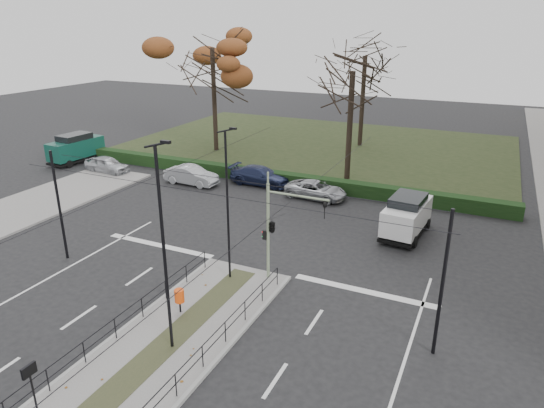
{
  "coord_description": "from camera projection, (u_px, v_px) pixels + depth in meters",
  "views": [
    {
      "loc": [
        10.52,
        -14.76,
        12.01
      ],
      "look_at": [
        0.5,
        6.73,
        3.12
      ],
      "focal_mm": 32.0,
      "sensor_mm": 36.0,
      "label": 1
    }
  ],
  "objects": [
    {
      "name": "ground",
      "position": [
        196.0,
        320.0,
        20.9
      ],
      "size": [
        140.0,
        140.0,
        0.0
      ],
      "primitive_type": "plane",
      "color": "black",
      "rests_on": "ground"
    },
    {
      "name": "median_island",
      "position": [
        160.0,
        352.0,
        18.75
      ],
      "size": [
        4.4,
        15.0,
        0.14
      ],
      "primitive_type": "cube",
      "color": "slate",
      "rests_on": "ground"
    },
    {
      "name": "park",
      "position": [
        318.0,
        145.0,
        50.41
      ],
      "size": [
        38.0,
        26.0,
        0.1
      ],
      "primitive_type": "cube",
      "color": "#222D16",
      "rests_on": "ground"
    },
    {
      "name": "hedge",
      "position": [
        261.0,
        176.0,
        38.88
      ],
      "size": [
        38.0,
        1.0,
        1.0
      ],
      "primitive_type": "cube",
      "color": "black",
      "rests_on": "ground"
    },
    {
      "name": "median_railing",
      "position": [
        156.0,
        333.0,
        18.35
      ],
      "size": [
        4.14,
        13.24,
        0.92
      ],
      "color": "black",
      "rests_on": "median_island"
    },
    {
      "name": "catenary",
      "position": [
        212.0,
        233.0,
        21.07
      ],
      "size": [
        20.0,
        34.0,
        6.0
      ],
      "color": "black",
      "rests_on": "ground"
    },
    {
      "name": "traffic_light",
      "position": [
        273.0,
        225.0,
        23.03
      ],
      "size": [
        3.33,
        1.88,
        4.88
      ],
      "color": "gray",
      "rests_on": "median_island"
    },
    {
      "name": "litter_bin",
      "position": [
        179.0,
        296.0,
        20.95
      ],
      "size": [
        0.43,
        0.43,
        1.09
      ],
      "color": "black",
      "rests_on": "median_island"
    },
    {
      "name": "info_panel",
      "position": [
        30.0,
        376.0,
        15.09
      ],
      "size": [
        0.11,
        0.51,
        1.96
      ],
      "color": "black",
      "rests_on": "median_island"
    },
    {
      "name": "streetlamp_median_near",
      "position": [
        164.0,
        250.0,
        17.47
      ],
      "size": [
        0.69,
        0.14,
        8.26
      ],
      "color": "black",
      "rests_on": "median_island"
    },
    {
      "name": "streetlamp_median_far",
      "position": [
        228.0,
        205.0,
        22.78
      ],
      "size": [
        0.63,
        0.13,
        7.55
      ],
      "color": "black",
      "rests_on": "median_island"
    },
    {
      "name": "parked_car_first",
      "position": [
        107.0,
        165.0,
        41.18
      ],
      "size": [
        4.22,
        1.89,
        1.41
      ],
      "primitive_type": "imported",
      "rotation": [
        0.0,
        0.0,
        1.52
      ],
      "color": "#AEB0B6",
      "rests_on": "ground"
    },
    {
      "name": "parked_car_second",
      "position": [
        191.0,
        175.0,
        38.2
      ],
      "size": [
        4.47,
        1.67,
        1.46
      ],
      "primitive_type": "imported",
      "rotation": [
        0.0,
        0.0,
        1.54
      ],
      "color": "#AEB0B6",
      "rests_on": "ground"
    },
    {
      "name": "parked_car_third",
      "position": [
        261.0,
        176.0,
        38.12
      ],
      "size": [
        4.97,
        2.03,
        1.44
      ],
      "primitive_type": "imported",
      "rotation": [
        0.0,
        0.0,
        1.57
      ],
      "color": "#1C2342",
      "rests_on": "ground"
    },
    {
      "name": "parked_car_fourth",
      "position": [
        316.0,
        190.0,
        35.2
      ],
      "size": [
        4.64,
        2.38,
        1.25
      ],
      "primitive_type": "imported",
      "rotation": [
        0.0,
        0.0,
        1.5
      ],
      "color": "#AEB0B6",
      "rests_on": "ground"
    },
    {
      "name": "white_van",
      "position": [
        407.0,
        215.0,
        28.87
      ],
      "size": [
        2.47,
        4.81,
        2.47
      ],
      "color": "white",
      "rests_on": "ground"
    },
    {
      "name": "green_van",
      "position": [
        76.0,
        148.0,
        44.14
      ],
      "size": [
        2.38,
        5.34,
        2.59
      ],
      "color": "#0D3B30",
      "rests_on": "ground"
    },
    {
      "name": "rust_tree",
      "position": [
        212.0,
        47.0,
        44.97
      ],
      "size": [
        10.22,
        10.22,
        12.85
      ],
      "color": "black",
      "rests_on": "park"
    },
    {
      "name": "bare_tree_center",
      "position": [
        365.0,
        63.0,
        47.44
      ],
      "size": [
        6.55,
        6.55,
        11.83
      ],
      "color": "black",
      "rests_on": "park"
    },
    {
      "name": "bare_tree_near",
      "position": [
        352.0,
        79.0,
        36.76
      ],
      "size": [
        6.86,
        6.86,
        11.29
      ],
      "color": "black",
      "rests_on": "park"
    }
  ]
}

